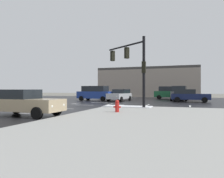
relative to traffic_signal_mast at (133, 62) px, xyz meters
name	(u,v)px	position (x,y,z in m)	size (l,w,h in m)	color
ground_plane	(92,104)	(-5.45, 3.89, -3.91)	(120.00, 120.00, 0.00)	slate
road_asphalt	(92,104)	(-5.45, 3.89, -3.90)	(44.00, 44.00, 0.02)	black
snow_strip_curbside	(127,106)	(-0.45, -0.11, -3.74)	(4.00, 1.60, 0.06)	white
lane_markings	(98,105)	(-4.24, 2.52, -3.89)	(36.15, 36.15, 0.01)	silver
traffic_signal_mast	(133,62)	(0.00, 0.00, 0.00)	(3.99, 2.91, 5.64)	black
fire_hydrant	(117,106)	(0.01, -4.31, -3.38)	(0.48, 0.26, 0.79)	red
strip_building_background	(149,82)	(-3.72, 30.15, -0.79)	(21.03, 8.00, 6.25)	gray
sedan_tan	(23,102)	(-4.94, -7.18, -3.06)	(4.54, 2.03, 1.58)	tan
sedan_navy	(189,95)	(4.55, 10.60, -3.06)	(4.57, 2.10, 1.58)	#141E47
suv_blue	(95,93)	(-7.68, 9.73, -2.82)	(4.93, 2.40, 2.03)	navy
suv_green	(170,92)	(1.72, 17.81, -2.82)	(4.90, 2.33, 2.03)	#195933
sedan_silver	(120,95)	(-4.22, 10.16, -3.06)	(2.42, 4.68, 1.58)	#B7BABF
suv_grey	(180,93)	(3.32, 14.38, -2.82)	(2.39, 4.92, 2.03)	slate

